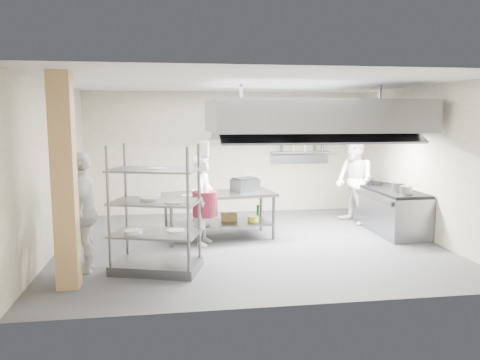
{
  "coord_description": "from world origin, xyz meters",
  "views": [
    {
      "loc": [
        -1.46,
        -8.53,
        2.4
      ],
      "look_at": [
        -0.15,
        0.2,
        1.19
      ],
      "focal_mm": 35.0,
      "sensor_mm": 36.0,
      "label": 1
    }
  ],
  "objects": [
    {
      "name": "floor",
      "position": [
        0.0,
        0.0,
        0.0
      ],
      "size": [
        7.0,
        7.0,
        0.0
      ],
      "primitive_type": "plane",
      "color": "#39393C",
      "rests_on": "ground"
    },
    {
      "name": "wall_back",
      "position": [
        0.0,
        3.0,
        1.5
      ],
      "size": [
        7.0,
        0.0,
        7.0
      ],
      "primitive_type": "plane",
      "rotation": [
        1.57,
        0.0,
        0.0
      ],
      "color": "gray",
      "rests_on": "ground"
    },
    {
      "name": "ceiling",
      "position": [
        0.0,
        0.0,
        3.0
      ],
      "size": [
        7.0,
        7.0,
        0.0
      ],
      "primitive_type": "plane",
      "rotation": [
        3.14,
        0.0,
        0.0
      ],
      "color": "silver",
      "rests_on": "wall_back"
    },
    {
      "name": "cooking_range",
      "position": [
        3.08,
        0.5,
        0.42
      ],
      "size": [
        0.8,
        2.0,
        0.84
      ],
      "primitive_type": "cube",
      "color": "gray",
      "rests_on": "floor"
    },
    {
      "name": "pass_rack",
      "position": [
        -1.7,
        -1.37,
        0.99
      ],
      "size": [
        1.48,
        1.12,
        1.97
      ],
      "primitive_type": null,
      "rotation": [
        0.0,
        0.0,
        -0.3
      ],
      "color": "slate",
      "rests_on": "floor"
    },
    {
      "name": "chef_line",
      "position": [
        2.6,
        1.31,
        0.97
      ],
      "size": [
        0.96,
        1.11,
        1.94
      ],
      "primitive_type": "imported",
      "rotation": [
        0.0,
        0.0,
        -1.3
      ],
      "color": "white",
      "rests_on": "floor"
    },
    {
      "name": "wall_shelf",
      "position": [
        1.8,
        2.84,
        1.5
      ],
      "size": [
        1.5,
        0.28,
        0.04
      ],
      "primitive_type": "cube",
      "color": "gray",
      "rests_on": "wall_back"
    },
    {
      "name": "chef_plating",
      "position": [
        -2.8,
        -1.18,
        0.93
      ],
      "size": [
        0.5,
        1.11,
        1.87
      ],
      "primitive_type": "imported",
      "rotation": [
        0.0,
        0.0,
        -1.53
      ],
      "color": "silver",
      "rests_on": "floor"
    },
    {
      "name": "plate_stack",
      "position": [
        -1.7,
        -1.37,
        0.63
      ],
      "size": [
        0.28,
        0.28,
        0.05
      ],
      "primitive_type": "cylinder",
      "color": "white",
      "rests_on": "pass_rack"
    },
    {
      "name": "chef_head",
      "position": [
        -0.85,
        0.09,
        0.84
      ],
      "size": [
        0.58,
        0.71,
        1.67
      ],
      "primitive_type": "imported",
      "rotation": [
        0.0,
        0.0,
        1.23
      ],
      "color": "silver",
      "rests_on": "floor"
    },
    {
      "name": "range_top",
      "position": [
        3.08,
        0.5,
        0.87
      ],
      "size": [
        0.78,
        1.96,
        0.06
      ],
      "primitive_type": "cube",
      "color": "black",
      "rests_on": "cooking_range"
    },
    {
      "name": "hood_strip_b",
      "position": [
        2.2,
        0.4,
        2.08
      ],
      "size": [
        1.6,
        0.12,
        0.04
      ],
      "primitive_type": "cube",
      "color": "white",
      "rests_on": "exhaust_hood"
    },
    {
      "name": "wall_left",
      "position": [
        -3.5,
        0.0,
        1.5
      ],
      "size": [
        0.0,
        6.0,
        6.0
      ],
      "primitive_type": "plane",
      "rotation": [
        1.57,
        0.0,
        1.57
      ],
      "color": "gray",
      "rests_on": "ground"
    },
    {
      "name": "island_worktop",
      "position": [
        -0.52,
        0.45,
        0.88
      ],
      "size": [
        2.27,
        1.2,
        0.06
      ],
      "primitive_type": "cube",
      "rotation": [
        0.0,
        0.0,
        0.14
      ],
      "color": "gray",
      "rests_on": "island"
    },
    {
      "name": "stockpot",
      "position": [
        3.05,
        0.13,
        0.99
      ],
      "size": [
        0.27,
        0.27,
        0.18
      ],
      "primitive_type": "cylinder",
      "color": "gray",
      "rests_on": "range_top"
    },
    {
      "name": "island_undershelf",
      "position": [
        -0.52,
        0.45,
        0.3
      ],
      "size": [
        2.08,
        1.09,
        0.04
      ],
      "primitive_type": "cube",
      "rotation": [
        0.0,
        0.0,
        0.14
      ],
      "color": "slate",
      "rests_on": "island"
    },
    {
      "name": "wicker_basket",
      "position": [
        -0.31,
        0.6,
        0.39
      ],
      "size": [
        0.36,
        0.27,
        0.14
      ],
      "primitive_type": "cube",
      "rotation": [
        0.0,
        0.0,
        -0.14
      ],
      "color": "brown",
      "rests_on": "island_undershelf"
    },
    {
      "name": "hood_strip_a",
      "position": [
        0.4,
        0.4,
        2.08
      ],
      "size": [
        1.6,
        0.12,
        0.04
      ],
      "primitive_type": "cube",
      "color": "white",
      "rests_on": "exhaust_hood"
    },
    {
      "name": "wall_right",
      "position": [
        3.5,
        0.0,
        1.5
      ],
      "size": [
        0.0,
        6.0,
        6.0
      ],
      "primitive_type": "plane",
      "rotation": [
        1.57,
        0.0,
        -1.57
      ],
      "color": "gray",
      "rests_on": "ground"
    },
    {
      "name": "island",
      "position": [
        -0.52,
        0.45,
        0.46
      ],
      "size": [
        2.27,
        1.2,
        0.91
      ],
      "primitive_type": null,
      "rotation": [
        0.0,
        0.0,
        0.14
      ],
      "color": "slate",
      "rests_on": "floor"
    },
    {
      "name": "column",
      "position": [
        -2.9,
        -1.9,
        1.5
      ],
      "size": [
        0.3,
        0.3,
        3.0
      ],
      "primitive_type": "cube",
      "color": "#E0AF73",
      "rests_on": "floor"
    },
    {
      "name": "griddle",
      "position": [
        0.02,
        0.65,
        1.03
      ],
      "size": [
        0.61,
        0.56,
        0.24
      ],
      "primitive_type": "cube",
      "rotation": [
        0.0,
        0.0,
        0.47
      ],
      "color": "slate",
      "rests_on": "island_worktop"
    },
    {
      "name": "exhaust_hood",
      "position": [
        1.3,
        0.4,
        2.4
      ],
      "size": [
        4.0,
        2.5,
        0.6
      ],
      "primitive_type": "cube",
      "color": "gray",
      "rests_on": "ceiling"
    }
  ]
}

